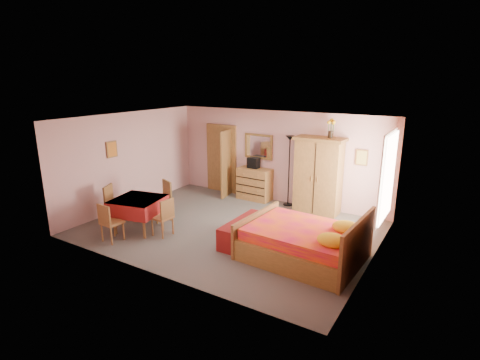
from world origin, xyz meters
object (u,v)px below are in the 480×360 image
Objects in this scene: chair_west at (117,205)px; stereo at (254,163)px; bench at (245,231)px; chair_south at (112,222)px; chair_east at (162,217)px; chest_of_drawers at (255,184)px; floor_lamp at (289,171)px; wall_mirror at (259,146)px; wardrobe at (318,176)px; dining_table at (139,214)px; sunflower_vase at (331,128)px; bed at (303,233)px; chair_north at (160,201)px.

stereo is at bearing 127.06° from chair_west.
chair_west is (-3.19, -0.75, 0.25)m from bench.
chair_east is at bearing 51.19° from chair_south.
chest_of_drawers reaches higher than bench.
chair_west is (-2.97, -3.46, -0.50)m from floor_lamp.
wall_mirror is 2.04m from wardrobe.
wall_mirror reaches higher than chair_east.
wardrobe is (1.95, -0.28, -0.54)m from wall_mirror.
dining_table is 1.08× the size of chair_west.
floor_lamp is at bearing 2.95° from chest_of_drawers.
wardrobe is at bearing -5.99° from wall_mirror.
sunflower_vase is at bearing 0.80° from chest_of_drawers.
sunflower_vase is at bearing 71.12° from bench.
chair_east is (-3.15, -0.62, -0.08)m from bed.
floor_lamp is at bearing 114.41° from chair_west.
sunflower_vase is at bearing -1.61° from stereo.
chest_of_drawers is 1.12× the size of chair_east.
chest_of_drawers is at bearing 76.42° from chair_south.
chair_north is (-0.01, 0.74, 0.11)m from dining_table.
chair_west is at bearing -179.55° from dining_table.
sunflower_vase is at bearing 102.60° from bed.
chair_south is (-3.87, -1.43, -0.09)m from bed.
chair_west is 1.11× the size of chair_east.
dining_table is 1.21× the size of chair_south.
chair_east is at bearing -95.78° from wall_mirror.
bed is (0.69, -2.67, -0.48)m from wardrobe.
chair_north is (-1.20, -2.69, 0.03)m from chest_of_drawers.
chest_of_drawers is 3.81m from bed.
chair_north is (-3.14, -2.62, -0.51)m from wardrobe.
stereo is 0.31× the size of dining_table.
bed is at bearing -44.59° from chest_of_drawers.
chair_north is (-1.13, -2.73, -0.59)m from stereo.
chair_south is (-1.17, -4.21, -0.65)m from stereo.
bed reaches higher than dining_table.
chair_south is 1.00× the size of chair_east.
stereo reaches higher than chair_south.
floor_lamp is 1.35× the size of bench.
stereo is 3.15m from bench.
stereo is 2.01m from wardrobe.
bed is (2.64, -2.96, -1.03)m from wall_mirror.
bed is 3.21m from chair_east.
stereo reaches higher than chair_north.
wall_mirror reaches higher than stereo.
bed is (2.64, -2.75, 0.06)m from chest_of_drawers.
chair_south reaches higher than dining_table.
chair_east is at bearing 5.47° from dining_table.
chest_of_drawers is 0.99× the size of chair_north.
bench is at bearing 16.69° from dining_table.
floor_lamp is 1.86× the size of dining_table.
floor_lamp is at bearing -0.45° from stereo.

